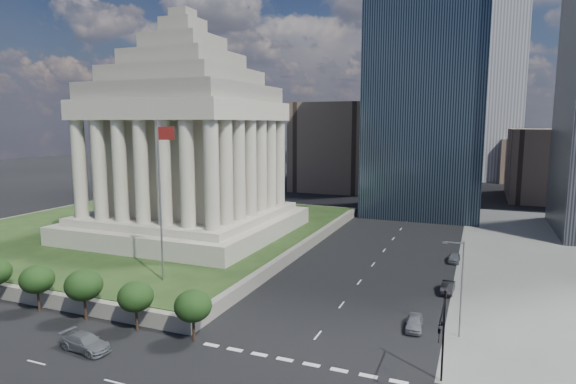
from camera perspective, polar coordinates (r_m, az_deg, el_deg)
The scene contains 15 objects.
ground at distance 127.27m, azimuth 15.03°, elevation -1.90°, with size 500.00×500.00×0.00m, color black.
plaza_terrace at distance 97.72m, azimuth -16.37°, elevation -4.41°, with size 66.00×70.00×1.80m, color slate.
plaza_lawn at distance 97.52m, azimuth -16.39°, elevation -3.87°, with size 64.00×68.00×0.10m, color #1F3515.
war_memorial at distance 87.37m, azimuth -12.00°, elevation 7.85°, with size 34.00×34.00×39.00m, color #AFA793, non-canonical shape.
flagpole at distance 61.34m, azimuth -14.82°, elevation -0.08°, with size 2.52×0.24×20.00m.
tree_row at distance 65.96m, azimuth -29.56°, elevation -9.32°, with size 53.00×4.00×6.00m, color black, non-canonical shape.
midrise_glass at distance 120.52m, azimuth 16.23°, elevation 11.83°, with size 26.00×26.00×60.00m, color black.
building_filler_ne at distance 155.96m, azimuth 28.32°, elevation 2.92°, with size 20.00×30.00×20.00m, color brown.
building_filler_nw at distance 161.06m, azimuth 5.86°, elevation 5.41°, with size 24.00×30.00×28.00m, color brown.
traffic_signal_ne at distance 41.66m, azimuth 17.82°, elevation -15.37°, with size 0.30×5.74×8.00m.
street_lamp_north at distance 52.08m, azimuth 19.71°, elevation -10.17°, with size 2.13×0.22×10.00m.
suv_grey at distance 52.01m, azimuth -22.89°, elevation -16.10°, with size 5.52×2.24×1.60m, color slate.
parked_sedan_near at distance 54.33m, azimuth 14.75°, elevation -14.73°, with size 4.27×1.72×1.45m, color gray.
parked_sedan_mid at distance 66.17m, azimuth 18.39°, elevation -10.69°, with size 1.49×4.26×1.40m, color black.
parked_sedan_far at distance 80.39m, azimuth 19.09°, elevation -7.36°, with size 1.70×4.24×1.44m, color #5B5F63.
Camera 1 is at (14.67, -24.56, 21.61)m, focal length 30.00 mm.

